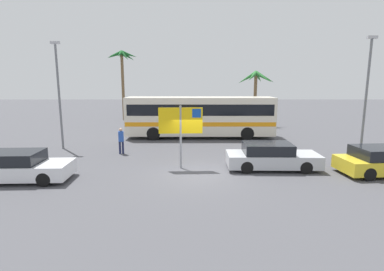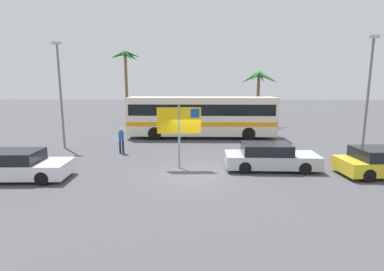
% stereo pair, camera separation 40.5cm
% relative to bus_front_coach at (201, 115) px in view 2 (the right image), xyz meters
% --- Properties ---
extents(ground, '(120.00, 120.00, 0.00)m').
position_rel_bus_front_coach_xyz_m(ground, '(-0.34, -9.58, -1.78)').
color(ground, '#4C4C51').
extents(bus_front_coach, '(11.39, 2.50, 3.17)m').
position_rel_bus_front_coach_xyz_m(bus_front_coach, '(0.00, 0.00, 0.00)').
color(bus_front_coach, silver).
rests_on(bus_front_coach, ground).
extents(ferry_sign, '(2.20, 0.16, 3.20)m').
position_rel_bus_front_coach_xyz_m(ferry_sign, '(-1.15, -8.50, 0.54)').
color(ferry_sign, gray).
rests_on(ferry_sign, ground).
extents(car_white, '(4.32, 1.98, 1.32)m').
position_rel_bus_front_coach_xyz_m(car_white, '(-8.30, -10.46, -1.15)').
color(car_white, silver).
rests_on(car_white, ground).
extents(car_yellow, '(4.14, 2.22, 1.32)m').
position_rel_bus_front_coach_xyz_m(car_yellow, '(8.37, -9.54, -1.15)').
color(car_yellow, yellow).
rests_on(car_yellow, ground).
extents(car_silver, '(4.60, 1.87, 1.32)m').
position_rel_bus_front_coach_xyz_m(car_silver, '(3.37, -8.63, -1.15)').
color(car_silver, '#B7BABF').
rests_on(car_silver, ground).
extents(pedestrian_crossing_lot, '(0.32, 0.32, 1.60)m').
position_rel_bus_front_coach_xyz_m(pedestrian_crossing_lot, '(-4.94, -5.45, -0.84)').
color(pedestrian_crossing_lot, '#1E2347').
rests_on(pedestrian_crossing_lot, ground).
extents(lamp_post_left_side, '(0.56, 0.20, 6.85)m').
position_rel_bus_front_coach_xyz_m(lamp_post_left_side, '(9.30, -6.14, 1.97)').
color(lamp_post_left_side, slate).
rests_on(lamp_post_left_side, ground).
extents(lamp_post_right_side, '(0.56, 0.20, 6.83)m').
position_rel_bus_front_coach_xyz_m(lamp_post_right_side, '(-9.16, -3.96, 1.96)').
color(lamp_post_right_side, slate).
rests_on(lamp_post_right_side, ground).
extents(palm_tree_seaside, '(3.42, 3.38, 7.77)m').
position_rel_bus_front_coach_xyz_m(palm_tree_seaside, '(-8.45, 11.00, 4.60)').
color(palm_tree_seaside, brown).
rests_on(palm_tree_seaside, ground).
extents(palm_tree_inland, '(3.82, 3.78, 5.42)m').
position_rel_bus_front_coach_xyz_m(palm_tree_inland, '(5.72, 6.84, 2.60)').
color(palm_tree_inland, brown).
rests_on(palm_tree_inland, ground).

